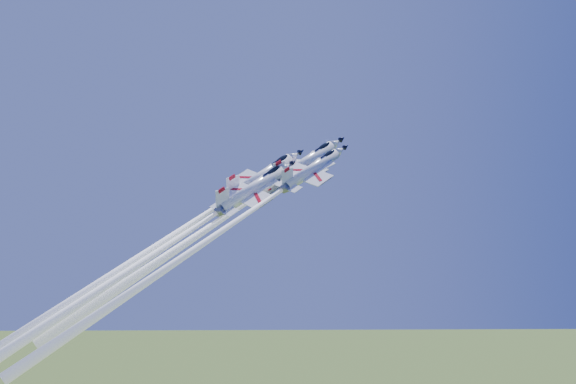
{
  "coord_description": "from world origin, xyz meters",
  "views": [
    {
      "loc": [
        -1.58,
        -111.44,
        89.86
      ],
      "look_at": [
        0.0,
        0.0,
        89.55
      ],
      "focal_mm": 40.0,
      "sensor_mm": 36.0,
      "label": 1
    }
  ],
  "objects_px": {
    "jet_lead": "(219,221)",
    "jet_right": "(210,239)",
    "jet_left": "(158,245)",
    "jet_slot": "(135,267)"
  },
  "relations": [
    {
      "from": "jet_lead",
      "to": "jet_left",
      "type": "bearing_deg",
      "value": -120.8
    },
    {
      "from": "jet_slot",
      "to": "jet_left",
      "type": "bearing_deg",
      "value": 120.51
    },
    {
      "from": "jet_lead",
      "to": "jet_right",
      "type": "xyz_separation_m",
      "value": [
        -0.37,
        -10.29,
        -2.14
      ]
    },
    {
      "from": "jet_left",
      "to": "jet_right",
      "type": "relative_size",
      "value": 1.09
    },
    {
      "from": "jet_lead",
      "to": "jet_slot",
      "type": "relative_size",
      "value": 0.89
    },
    {
      "from": "jet_left",
      "to": "jet_slot",
      "type": "xyz_separation_m",
      "value": [
        -2.3,
        -6.48,
        -2.77
      ]
    },
    {
      "from": "jet_lead",
      "to": "jet_right",
      "type": "bearing_deg",
      "value": -42.01
    },
    {
      "from": "jet_left",
      "to": "jet_right",
      "type": "distance_m",
      "value": 12.79
    },
    {
      "from": "jet_lead",
      "to": "jet_slot",
      "type": "distance_m",
      "value": 15.71
    },
    {
      "from": "jet_left",
      "to": "jet_right",
      "type": "bearing_deg",
      "value": 6.46
    }
  ]
}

